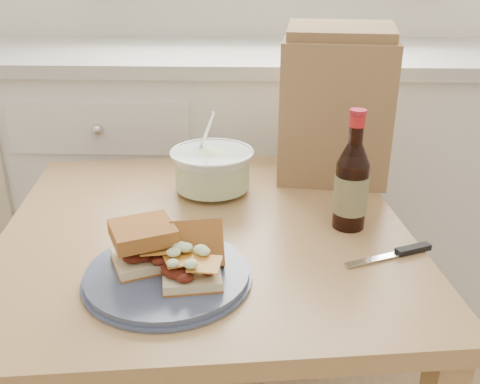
{
  "coord_description": "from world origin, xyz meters",
  "views": [
    {
      "loc": [
        -0.02,
        -0.13,
        1.23
      ],
      "look_at": [
        -0.06,
        0.87,
        0.78
      ],
      "focal_mm": 40.0,
      "sensor_mm": 36.0,
      "label": 1
    }
  ],
  "objects_px": {
    "coleslaw_bowl": "(212,172)",
    "beer_bottle": "(352,185)",
    "plate": "(167,275)",
    "paper_bag": "(335,112)",
    "dining_table": "(207,267)"
  },
  "relations": [
    {
      "from": "plate",
      "to": "paper_bag",
      "type": "bearing_deg",
      "value": 54.96
    },
    {
      "from": "dining_table",
      "to": "plate",
      "type": "relative_size",
      "value": 3.25
    },
    {
      "from": "paper_bag",
      "to": "coleslaw_bowl",
      "type": "bearing_deg",
      "value": -154.73
    },
    {
      "from": "coleslaw_bowl",
      "to": "beer_bottle",
      "type": "height_order",
      "value": "beer_bottle"
    },
    {
      "from": "dining_table",
      "to": "plate",
      "type": "height_order",
      "value": "plate"
    },
    {
      "from": "coleslaw_bowl",
      "to": "beer_bottle",
      "type": "distance_m",
      "value": 0.35
    },
    {
      "from": "dining_table",
      "to": "paper_bag",
      "type": "bearing_deg",
      "value": 36.85
    },
    {
      "from": "coleslaw_bowl",
      "to": "dining_table",
      "type": "bearing_deg",
      "value": -90.03
    },
    {
      "from": "dining_table",
      "to": "paper_bag",
      "type": "relative_size",
      "value": 2.7
    },
    {
      "from": "plate",
      "to": "beer_bottle",
      "type": "distance_m",
      "value": 0.42
    },
    {
      "from": "beer_bottle",
      "to": "coleslaw_bowl",
      "type": "bearing_deg",
      "value": 164.89
    },
    {
      "from": "plate",
      "to": "paper_bag",
      "type": "distance_m",
      "value": 0.62
    },
    {
      "from": "dining_table",
      "to": "coleslaw_bowl",
      "type": "distance_m",
      "value": 0.24
    },
    {
      "from": "plate",
      "to": "beer_bottle",
      "type": "xyz_separation_m",
      "value": [
        0.35,
        0.22,
        0.09
      ]
    },
    {
      "from": "dining_table",
      "to": "plate",
      "type": "distance_m",
      "value": 0.24
    }
  ]
}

